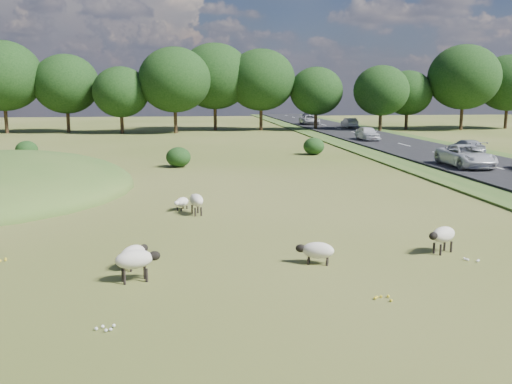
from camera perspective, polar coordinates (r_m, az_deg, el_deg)
ground at (r=41.04m, az=-5.61°, el=2.48°), size 160.00×160.00×0.00m
road at (r=55.15m, az=15.35°, el=4.26°), size 8.00×150.00×0.25m
treeline at (r=76.10m, az=-7.34°, el=10.93°), size 96.28×14.66×11.70m
shrubs at (r=45.65m, az=-7.72°, el=4.13°), size 25.36×8.60×1.46m
sheep_0 at (r=25.34m, az=-6.00°, el=-0.82°), size 0.77×1.34×0.93m
sheep_1 at (r=18.16m, az=-12.14°, el=-6.05°), size 1.01×1.27×0.73m
sheep_2 at (r=20.30m, az=18.17°, el=-4.10°), size 1.29×1.00×0.91m
sheep_3 at (r=16.84m, az=-11.96°, el=-6.61°), size 1.37×0.84×0.95m
sheep_4 at (r=26.44m, az=-7.45°, el=-1.01°), size 0.83×1.03×0.59m
sheep_5 at (r=18.26m, az=6.10°, el=-5.82°), size 1.29×0.83×0.71m
car_1 at (r=88.21m, az=5.38°, el=7.22°), size 2.39×5.18×1.44m
car_2 at (r=49.97m, az=20.29°, el=4.26°), size 1.70×4.19×1.22m
car_3 at (r=41.76m, az=20.26°, el=3.41°), size 2.47×5.36×1.49m
car_4 at (r=61.40m, az=11.07°, el=5.80°), size 1.71×4.25×1.45m
car_6 at (r=81.10m, az=9.32°, el=6.84°), size 1.43×4.11×1.36m
car_7 at (r=106.65m, az=5.26°, el=7.68°), size 1.81×4.45×1.29m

